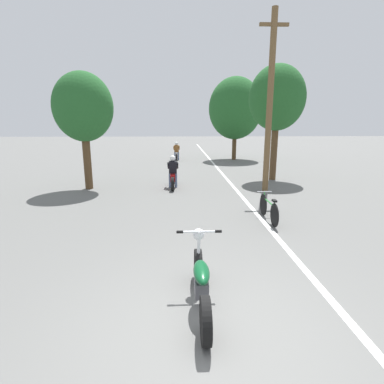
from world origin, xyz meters
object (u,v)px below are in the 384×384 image
roadside_tree_right_near (277,99)px  roadside_tree_right_far (235,109)px  motorcycle_foreground (201,281)px  motorcycle_rider_far (177,153)px  utility_pole (270,102)px  bicycle_parked (269,209)px  roadside_tree_left (83,108)px  motorcycle_rider_lead (173,175)px

roadside_tree_right_near → roadside_tree_right_far: (-0.41, 8.46, -0.07)m
motorcycle_foreground → motorcycle_rider_far: (-0.49, 18.70, 0.10)m
utility_pole → roadside_tree_right_far: utility_pole is taller
motorcycle_foreground → roadside_tree_right_far: bearing=78.2°
bicycle_parked → roadside_tree_right_far: bearing=83.5°
utility_pole → bicycle_parked: 5.09m
roadside_tree_left → utility_pole: bearing=-6.0°
roadside_tree_right_far → roadside_tree_right_near: bearing=-87.2°
utility_pole → roadside_tree_right_near: size_ratio=1.27×
motorcycle_foreground → motorcycle_rider_far: size_ratio=1.01×
roadside_tree_right_far → motorcycle_rider_lead: size_ratio=2.90×
motorcycle_rider_far → bicycle_parked: motorcycle_rider_far is taller
motorcycle_rider_lead → roadside_tree_left: bearing=-177.5°
motorcycle_rider_far → utility_pole: bearing=-70.9°
utility_pole → motorcycle_rider_lead: bearing=166.2°
roadside_tree_left → motorcycle_foreground: 10.10m
bicycle_parked → motorcycle_foreground: bearing=-118.9°
utility_pole → roadside_tree_right_far: bearing=86.4°
roadside_tree_right_far → motorcycle_foreground: (-3.94, -18.94, -3.39)m
utility_pole → motorcycle_rider_lead: 4.97m
bicycle_parked → roadside_tree_right_near: bearing=71.9°
roadside_tree_right_near → motorcycle_foreground: (-4.35, -10.48, -3.47)m
roadside_tree_right_far → roadside_tree_left: 13.09m
roadside_tree_left → motorcycle_rider_lead: (3.61, 0.16, -2.83)m
motorcycle_rider_lead → roadside_tree_right_far: bearing=65.8°
roadside_tree_right_near → motorcycle_rider_lead: bearing=-161.8°
motorcycle_rider_lead → bicycle_parked: 5.56m
roadside_tree_left → motorcycle_rider_lead: roadside_tree_left is taller
motorcycle_rider_far → motorcycle_foreground: bearing=-88.5°
utility_pole → roadside_tree_right_near: 2.81m
roadside_tree_right_far → motorcycle_rider_lead: 11.53m
roadside_tree_right_far → motorcycle_foreground: roadside_tree_right_far is taller
roadside_tree_right_near → roadside_tree_left: bearing=-168.3°
roadside_tree_right_near → motorcycle_rider_lead: size_ratio=2.59×
roadside_tree_right_far → motorcycle_foreground: size_ratio=2.92×
motorcycle_foreground → bicycle_parked: size_ratio=1.20×
utility_pole → roadside_tree_right_far: (0.69, 11.03, 0.27)m
motorcycle_foreground → bicycle_parked: (2.26, 4.08, -0.07)m
roadside_tree_right_near → roadside_tree_left: (-8.55, -1.78, -0.53)m
roadside_tree_right_far → motorcycle_rider_lead: (-4.53, -10.08, -3.28)m
roadside_tree_left → bicycle_parked: roadside_tree_left is taller
roadside_tree_left → bicycle_parked: 8.49m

